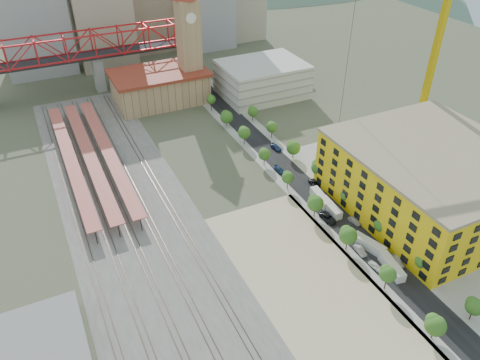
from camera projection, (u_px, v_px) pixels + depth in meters
name	position (u px, v px, depth m)	size (l,w,h in m)	color
ground	(264.00, 207.00, 135.70)	(400.00, 400.00, 0.00)	#474C38
ballast_strip	(127.00, 206.00, 135.88)	(36.00, 165.00, 0.06)	#605E59
dirt_lot	(312.00, 284.00, 110.84)	(28.00, 67.00, 0.06)	tan
street_asphalt	(286.00, 168.00, 152.54)	(12.00, 170.00, 0.06)	black
sidewalk_west	(271.00, 172.00, 150.59)	(3.00, 170.00, 0.04)	gray
sidewalk_east	(301.00, 164.00, 154.50)	(3.00, 170.00, 0.04)	gray
construction_pad	(432.00, 204.00, 136.84)	(50.00, 90.00, 0.06)	gray
rail_tracks	(121.00, 208.00, 135.17)	(26.56, 160.00, 0.18)	#382B23
platform_canopies	(89.00, 154.00, 152.31)	(16.00, 80.00, 4.12)	#B35B45
station_hall	(160.00, 86.00, 191.13)	(38.00, 24.00, 13.10)	tan
clock_tower	(188.00, 29.00, 181.81)	(12.00, 12.00, 52.00)	tan
parking_garage	(262.00, 79.00, 196.62)	(34.00, 26.00, 14.00)	silver
truss_bridge	(94.00, 47.00, 194.22)	(94.00, 9.60, 25.60)	gray
construction_building	(432.00, 180.00, 130.46)	(44.60, 50.60, 18.80)	yellow
street_trees	(302.00, 184.00, 145.12)	(15.40, 124.40, 8.00)	#245A1B
skyline	(144.00, 8.00, 231.30)	(133.00, 46.00, 60.00)	#9EA0A3
distant_hills	(163.00, 96.00, 390.19)	(647.00, 264.00, 227.00)	#4C6B59
tower_crane	(428.00, 37.00, 143.18)	(57.76, 12.80, 62.33)	gold
site_trailer_a	(392.00, 267.00, 113.99)	(2.37, 8.99, 2.46)	silver
site_trailer_b	(369.00, 245.00, 120.52)	(2.42, 9.20, 2.52)	silver
site_trailer_c	(330.00, 208.00, 133.32)	(2.36, 8.97, 2.46)	silver
site_trailer_d	(320.00, 198.00, 137.13)	(2.41, 9.16, 2.51)	silver
car_0	(376.00, 266.00, 114.94)	(1.54, 3.84, 1.31)	white
car_1	(360.00, 250.00, 119.46)	(1.55, 4.45, 1.47)	#939498
car_2	(328.00, 218.00, 130.17)	(2.62, 5.67, 1.58)	black
car_3	(279.00, 170.00, 150.54)	(1.95, 4.81, 1.40)	navy
car_4	(398.00, 261.00, 116.23)	(1.81, 4.51, 1.54)	white
car_5	(355.00, 221.00, 129.25)	(1.38, 3.95, 1.30)	gray
car_6	(314.00, 184.00, 144.27)	(2.21, 4.79, 1.33)	black
car_7	(276.00, 147.00, 162.27)	(2.01, 4.95, 1.44)	navy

